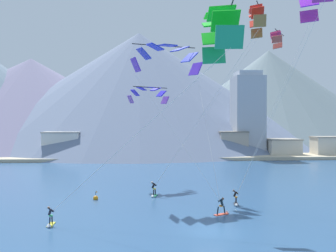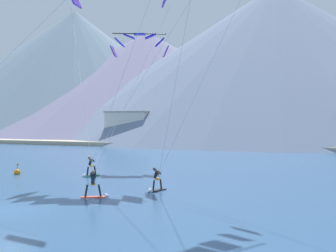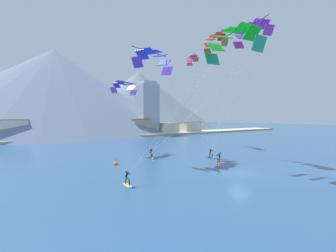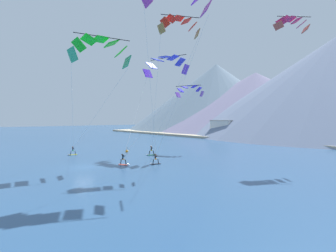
{
  "view_description": "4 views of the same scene",
  "coord_description": "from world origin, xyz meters",
  "views": [
    {
      "loc": [
        -5.72,
        -28.7,
        8.73
      ],
      "look_at": [
        -2.24,
        14.28,
        8.02
      ],
      "focal_mm": 40.0,
      "sensor_mm": 36.0,
      "label": 1
    },
    {
      "loc": [
        16.96,
        -18.96,
        4.77
      ],
      "look_at": [
        2.96,
        14.04,
        4.17
      ],
      "focal_mm": 50.0,
      "sensor_mm": 36.0,
      "label": 2
    },
    {
      "loc": [
        -21.7,
        -16.93,
        6.6
      ],
      "look_at": [
        2.4,
        18.44,
        4.9
      ],
      "focal_mm": 24.0,
      "sensor_mm": 36.0,
      "label": 3
    },
    {
      "loc": [
        34.96,
        -13.11,
        6.66
      ],
      "look_at": [
        -0.58,
        15.13,
        5.32
      ],
      "focal_mm": 28.0,
      "sensor_mm": 36.0,
      "label": 4
    }
  ],
  "objects": [
    {
      "name": "shoreline_strip",
      "position": [
        0.0,
        54.22,
        0.35
      ],
      "size": [
        180.0,
        10.0,
        0.7
      ],
      "primitive_type": "cube",
      "color": "#BCAD8E",
      "rests_on": "ground"
    },
    {
      "name": "shore_building_quay_west",
      "position": [
        28.35,
        56.99,
        2.15
      ],
      "size": [
        7.61,
        6.12,
        4.27
      ],
      "color": "beige",
      "rests_on": "ground"
    },
    {
      "name": "race_marker_buoy",
      "position": [
        -10.33,
        12.52,
        0.16
      ],
      "size": [
        0.56,
        0.56,
        1.02
      ],
      "color": "orange",
      "rests_on": "ground"
    },
    {
      "name": "mountain_peak_east_shoulder",
      "position": [
        -5.26,
        105.63,
        19.88
      ],
      "size": [
        120.21,
        120.21,
        39.75
      ],
      "color": "slate",
      "rests_on": "ground"
    },
    {
      "name": "parafoil_kite_distant_low_drift",
      "position": [
        15.21,
        26.57,
        21.19
      ],
      "size": [
        3.61,
        5.79,
        2.13
      ],
      "color": "#B94838"
    },
    {
      "name": "shore_building_promenade_mid",
      "position": [
        16.52,
        58.83,
        3.03
      ],
      "size": [
        6.68,
        7.12,
        6.03
      ],
      "color": "#A89E8E",
      "rests_on": "ground"
    },
    {
      "name": "highrise_tower",
      "position": [
        20.71,
        59.63,
        9.97
      ],
      "size": [
        7.0,
        7.0,
        20.35
      ],
      "color": "#A8ADB7",
      "rests_on": "ground"
    },
    {
      "name": "parafoil_kite_near_trail",
      "position": [
        1.01,
        2.11,
        16.21
      ],
      "size": [
        15.23,
        8.54,
        16.43
      ],
      "color": "#1C9B65"
    },
    {
      "name": "shore_building_quay_east",
      "position": [
        39.22,
        55.41,
        2.43
      ],
      "size": [
        8.33,
        4.46,
        4.85
      ],
      "color": "beige",
      "rests_on": "ground"
    },
    {
      "name": "ground_plane",
      "position": [
        0.0,
        0.0,
        0.0
      ],
      "size": [
        400.0,
        400.0,
        0.0
      ],
      "primitive_type": "plane",
      "color": "navy"
    },
    {
      "name": "shore_building_harbour_front",
      "position": [
        -22.71,
        56.88,
        3.05
      ],
      "size": [
        8.26,
        5.25,
        6.07
      ],
      "color": "silver",
      "rests_on": "ground"
    },
    {
      "name": "mountain_peak_central_summit",
      "position": [
        -43.2,
        106.88,
        15.16
      ],
      "size": [
        110.42,
        110.42,
        30.32
      ],
      "color": "slate",
      "rests_on": "ground"
    },
    {
      "name": "parafoil_kite_mid_center",
      "position": [
        7.02,
        11.04,
        19.63
      ],
      "size": [
        12.43,
        6.18,
        19.49
      ],
      "color": "olive"
    },
    {
      "name": "parafoil_kite_far_left",
      "position": [
        -2.21,
        15.83,
        16.41
      ],
      "size": [
        8.89,
        13.3,
        16.46
      ],
      "color": "#5829C7"
    },
    {
      "name": "kitesurfer_near_trail",
      "position": [
        -12.94,
        2.62,
        0.43
      ],
      "size": [
        0.56,
        1.74,
        1.63
      ],
      "color": "yellow",
      "rests_on": "ground"
    },
    {
      "name": "mountain_peak_west_ridge",
      "position": [
        46.5,
        117.54,
        18.21
      ],
      "size": [
        98.07,
        98.07,
        36.41
      ],
      "color": "slate",
      "rests_on": "ground"
    },
    {
      "name": "parafoil_kite_distant_high_outer",
      "position": [
        -4.24,
        23.65,
        12.52
      ],
      "size": [
        5.98,
        3.85,
        2.43
      ],
      "color": "purple"
    },
    {
      "name": "kitesurfer_near_lead",
      "position": [
        4.28,
        8.72,
        0.43
      ],
      "size": [
        0.76,
        1.79,
        1.62
      ],
      "color": "black",
      "rests_on": "ground"
    },
    {
      "name": "shore_building_old_town",
      "position": [
        5.63,
        56.05,
        2.03
      ],
      "size": [
        5.42,
        4.29,
        4.04
      ],
      "color": "silver",
      "rests_on": "ground"
    },
    {
      "name": "kitesurfer_far_left",
      "position": [
        2.11,
        5.08,
        0.5
      ],
      "size": [
        1.72,
        1.19,
        1.72
      ],
      "color": "#E54C33",
      "rests_on": "ground"
    },
    {
      "name": "kitesurfer_mid_center",
      "position": [
        -3.94,
        13.72,
        0.53
      ],
      "size": [
        0.9,
        1.78,
        1.75
      ],
      "color": "#33B266",
      "rests_on": "ground"
    }
  ]
}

